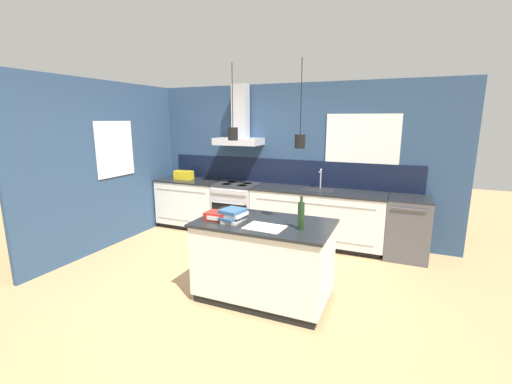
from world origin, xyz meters
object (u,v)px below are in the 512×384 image
at_px(book_stack, 233,215).
at_px(bottle_on_island, 301,215).
at_px(red_supply_box, 217,216).
at_px(yellow_toolbox, 184,175).
at_px(dishwasher, 408,228).
at_px(oven_range, 237,209).

bearing_deg(book_stack, bottle_on_island, 0.58).
bearing_deg(red_supply_box, yellow_toolbox, 132.51).
distance_m(book_stack, yellow_toolbox, 2.91).
xyz_separation_m(bottle_on_island, book_stack, (-0.77, -0.01, -0.08)).
bearing_deg(dishwasher, oven_range, -179.91).
xyz_separation_m(book_stack, yellow_toolbox, (-2.08, 2.03, 0.01)).
distance_m(oven_range, bottle_on_island, 2.73).
relative_size(oven_range, red_supply_box, 3.57).
height_order(oven_range, dishwasher, same).
bearing_deg(yellow_toolbox, bottle_on_island, -35.43).
relative_size(bottle_on_island, yellow_toolbox, 1.03).
distance_m(dishwasher, bottle_on_island, 2.36).
xyz_separation_m(oven_range, yellow_toolbox, (-1.11, 0.00, 0.54)).
distance_m(bottle_on_island, red_supply_box, 0.96).
distance_m(oven_range, yellow_toolbox, 1.24).
xyz_separation_m(oven_range, red_supply_box, (0.78, -2.06, 0.50)).
height_order(oven_range, yellow_toolbox, yellow_toolbox).
distance_m(oven_range, dishwasher, 2.79).
relative_size(oven_range, dishwasher, 1.00).
bearing_deg(bottle_on_island, red_supply_box, -177.79).
distance_m(book_stack, red_supply_box, 0.19).
xyz_separation_m(oven_range, bottle_on_island, (1.73, -2.02, 0.60)).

